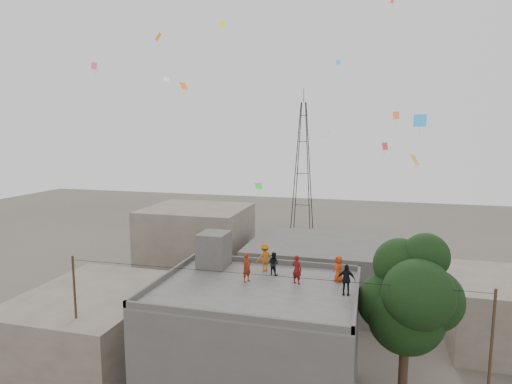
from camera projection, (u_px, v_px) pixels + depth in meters
main_building at (256, 344)px, 21.81m from camera, size 10.00×8.00×6.10m
parapet at (256, 284)px, 21.37m from camera, size 10.00×8.00×0.30m
stair_head_box at (214, 250)px, 24.57m from camera, size 1.60×1.80×2.00m
neighbor_west at (95, 323)px, 26.71m from camera, size 8.00×10.00×4.00m
neighbor_north at (325, 273)px, 34.75m from camera, size 12.00×9.00×5.00m
neighbor_northwest at (197, 245)px, 39.63m from camera, size 9.00×8.00×7.00m
neighbor_east at (503, 312)px, 27.86m from camera, size 7.00×8.00×4.40m
tree at (410, 297)px, 20.05m from camera, size 4.90×4.60×9.10m
utility_line at (259, 343)px, 20.38m from camera, size 20.12×0.62×7.40m
transmission_tower at (303, 167)px, 60.27m from camera, size 2.97×2.97×20.01m
person_red_adult at (297, 270)px, 21.79m from camera, size 0.64×0.54×1.50m
person_orange_child at (339, 269)px, 22.11m from camera, size 0.76×0.80×1.38m
person_dark_child at (274, 263)px, 23.21m from camera, size 0.75×0.68×1.26m
person_dark_adult at (346, 280)px, 20.29m from camera, size 0.89×0.41×1.49m
person_orange_adult at (265, 257)px, 23.81m from camera, size 1.15×1.09×1.57m
person_red_child at (247, 267)px, 22.09m from camera, size 0.59×0.66×1.52m
kites at (294, 97)px, 26.19m from camera, size 19.71×16.72×12.66m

